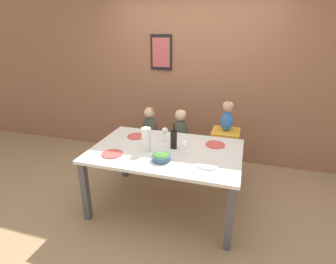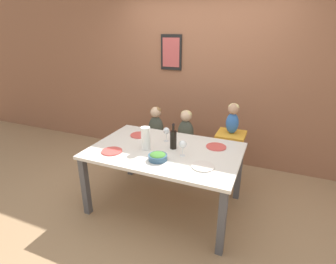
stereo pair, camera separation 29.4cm
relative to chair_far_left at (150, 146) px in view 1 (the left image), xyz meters
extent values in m
plane|color=#9E7A56|center=(0.50, -0.81, -0.38)|extent=(14.00, 14.00, 0.00)
cube|color=#8E5B42|center=(0.50, 0.65, 0.97)|extent=(10.00, 0.06, 2.70)
cube|color=black|center=(-0.01, 0.61, 1.30)|extent=(0.34, 0.02, 0.52)
cube|color=#B74C4C|center=(-0.01, 0.59, 1.30)|extent=(0.28, 0.00, 0.43)
cube|color=silver|center=(0.50, -0.81, 0.35)|extent=(1.66, 1.09, 0.03)
cube|color=#4C4C51|center=(-0.27, -1.30, -0.02)|extent=(0.07, 0.07, 0.71)
cube|color=#4C4C51|center=(1.27, -1.30, -0.02)|extent=(0.07, 0.07, 0.71)
cube|color=#4C4C51|center=(-0.27, -0.32, -0.02)|extent=(0.07, 0.07, 0.71)
cube|color=#4C4C51|center=(1.27, -0.32, -0.02)|extent=(0.07, 0.07, 0.71)
cylinder|color=silver|center=(-0.16, -0.16, -0.18)|extent=(0.04, 0.04, 0.39)
cylinder|color=silver|center=(0.16, -0.16, -0.18)|extent=(0.04, 0.04, 0.39)
cylinder|color=silver|center=(-0.16, 0.16, -0.18)|extent=(0.04, 0.04, 0.39)
cylinder|color=silver|center=(0.16, 0.16, -0.18)|extent=(0.04, 0.04, 0.39)
cube|color=tan|center=(0.00, 0.00, 0.04)|extent=(0.43, 0.43, 0.05)
cylinder|color=silver|center=(0.30, -0.16, -0.18)|extent=(0.04, 0.04, 0.39)
cylinder|color=silver|center=(0.62, -0.16, -0.18)|extent=(0.04, 0.04, 0.39)
cylinder|color=silver|center=(0.30, 0.16, -0.18)|extent=(0.04, 0.04, 0.39)
cylinder|color=silver|center=(0.62, 0.16, -0.18)|extent=(0.04, 0.04, 0.39)
cube|color=tan|center=(0.46, 0.00, 0.04)|extent=(0.43, 0.43, 0.05)
cylinder|color=silver|center=(0.96, -0.14, -0.03)|extent=(0.04, 0.04, 0.69)
cylinder|color=silver|center=(1.23, -0.14, -0.03)|extent=(0.04, 0.04, 0.69)
cylinder|color=silver|center=(0.96, 0.14, -0.03)|extent=(0.04, 0.04, 0.69)
cylinder|color=silver|center=(1.23, 0.14, -0.03)|extent=(0.04, 0.04, 0.69)
cube|color=gold|center=(1.09, 0.00, 0.34)|extent=(0.36, 0.36, 0.05)
ellipsoid|color=#3D4238|center=(0.00, 0.00, 0.26)|extent=(0.23, 0.18, 0.39)
sphere|color=#D6AD89|center=(0.00, 0.00, 0.52)|extent=(0.16, 0.16, 0.16)
ellipsoid|color=olive|center=(0.00, 0.01, 0.54)|extent=(0.15, 0.15, 0.11)
ellipsoid|color=#3D4238|center=(0.46, 0.00, 0.26)|extent=(0.23, 0.18, 0.39)
sphere|color=#D6AD89|center=(0.46, 0.00, 0.52)|extent=(0.16, 0.16, 0.16)
ellipsoid|color=#DBC684|center=(0.46, 0.01, 0.54)|extent=(0.15, 0.15, 0.11)
ellipsoid|color=#3366B2|center=(1.09, 0.00, 0.50)|extent=(0.16, 0.12, 0.28)
sphere|color=tan|center=(1.09, 0.00, 0.69)|extent=(0.14, 0.14, 0.14)
ellipsoid|color=#DBC684|center=(1.09, 0.01, 0.71)|extent=(0.14, 0.13, 0.10)
cylinder|color=black|center=(0.57, -0.75, 0.47)|extent=(0.07, 0.07, 0.21)
cylinder|color=black|center=(0.57, -0.75, 0.62)|extent=(0.03, 0.03, 0.09)
cylinder|color=black|center=(0.57, -0.75, 0.65)|extent=(0.03, 0.03, 0.02)
cylinder|color=white|center=(0.30, -0.89, 0.50)|extent=(0.10, 0.10, 0.26)
cylinder|color=white|center=(0.73, -0.88, 0.37)|extent=(0.06, 0.06, 0.00)
cylinder|color=white|center=(0.73, -0.88, 0.42)|extent=(0.01, 0.01, 0.09)
ellipsoid|color=white|center=(0.73, -0.88, 0.50)|extent=(0.08, 0.08, 0.08)
cylinder|color=white|center=(0.42, -0.59, 0.37)|extent=(0.06, 0.06, 0.00)
cylinder|color=white|center=(0.42, -0.59, 0.42)|extent=(0.01, 0.01, 0.09)
ellipsoid|color=white|center=(0.42, -0.59, 0.50)|extent=(0.08, 0.08, 0.08)
cylinder|color=#335675|center=(0.53, -1.08, 0.40)|extent=(0.20, 0.20, 0.06)
ellipsoid|color=#3D752D|center=(0.53, -1.08, 0.43)|extent=(0.17, 0.17, 0.04)
cylinder|color=#D14C47|center=(-0.02, -1.10, 0.37)|extent=(0.23, 0.23, 0.01)
cylinder|color=#D14C47|center=(0.03, -0.55, 0.37)|extent=(0.23, 0.23, 0.01)
cylinder|color=#D14C47|center=(1.01, -0.53, 0.37)|extent=(0.23, 0.23, 0.01)
cylinder|color=silver|center=(1.00, -1.04, 0.37)|extent=(0.23, 0.23, 0.01)
camera|label=1|loc=(1.29, -3.36, 1.61)|focal=28.00mm
camera|label=2|loc=(1.57, -3.26, 1.61)|focal=28.00mm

